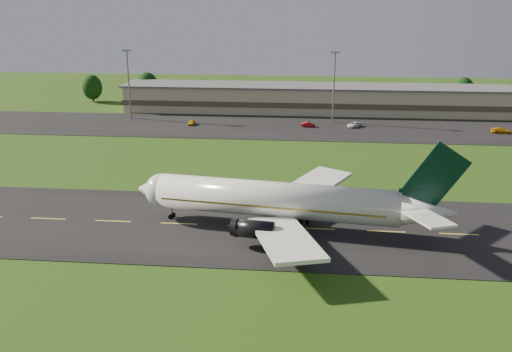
# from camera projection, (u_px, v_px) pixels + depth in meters

# --- Properties ---
(ground) EXTENTS (360.00, 360.00, 0.00)m
(ground) POSITION_uv_depth(u_px,v_px,m) (316.00, 229.00, 89.94)
(ground) COLOR #234310
(ground) RESTS_ON ground
(taxiway) EXTENTS (220.00, 30.00, 0.10)m
(taxiway) POSITION_uv_depth(u_px,v_px,m) (316.00, 229.00, 89.93)
(taxiway) COLOR black
(taxiway) RESTS_ON ground
(apron) EXTENTS (260.00, 30.00, 0.10)m
(apron) POSITION_uv_depth(u_px,v_px,m) (315.00, 128.00, 158.23)
(apron) COLOR black
(apron) RESTS_ON ground
(airliner) EXTENTS (51.14, 41.80, 15.57)m
(airliner) POSITION_uv_depth(u_px,v_px,m) (281.00, 201.00, 88.93)
(airliner) COLOR white
(airliner) RESTS_ON ground
(terminal) EXTENTS (145.00, 16.00, 8.40)m
(terminal) POSITION_uv_depth(u_px,v_px,m) (336.00, 99.00, 179.38)
(terminal) COLOR tan
(terminal) RESTS_ON ground
(light_mast_west) EXTENTS (2.40, 1.20, 20.35)m
(light_mast_west) POSITION_uv_depth(u_px,v_px,m) (128.00, 76.00, 167.07)
(light_mast_west) COLOR gray
(light_mast_west) RESTS_ON ground
(light_mast_centre) EXTENTS (2.40, 1.20, 20.35)m
(light_mast_centre) POSITION_uv_depth(u_px,v_px,m) (334.00, 79.00, 161.51)
(light_mast_centre) COLOR gray
(light_mast_centre) RESTS_ON ground
(tree_line) EXTENTS (198.89, 9.93, 10.71)m
(tree_line) POSITION_uv_depth(u_px,v_px,m) (404.00, 92.00, 186.04)
(tree_line) COLOR black
(tree_line) RESTS_ON ground
(service_vehicle_a) EXTENTS (1.58, 3.85, 1.31)m
(service_vehicle_a) POSITION_uv_depth(u_px,v_px,m) (191.00, 123.00, 161.95)
(service_vehicle_a) COLOR gold
(service_vehicle_a) RESTS_ON apron
(service_vehicle_b) EXTENTS (3.89, 1.49, 1.27)m
(service_vehicle_b) POSITION_uv_depth(u_px,v_px,m) (308.00, 125.00, 159.30)
(service_vehicle_b) COLOR #A40A0D
(service_vehicle_b) RESTS_ON apron
(service_vehicle_c) EXTENTS (4.88, 5.27, 1.37)m
(service_vehicle_c) POSITION_uv_depth(u_px,v_px,m) (354.00, 125.00, 159.28)
(service_vehicle_c) COLOR silver
(service_vehicle_c) RESTS_ON apron
(service_vehicle_d) EXTENTS (5.39, 2.84, 1.49)m
(service_vehicle_d) POSITION_uv_depth(u_px,v_px,m) (501.00, 130.00, 152.07)
(service_vehicle_d) COLOR orange
(service_vehicle_d) RESTS_ON apron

